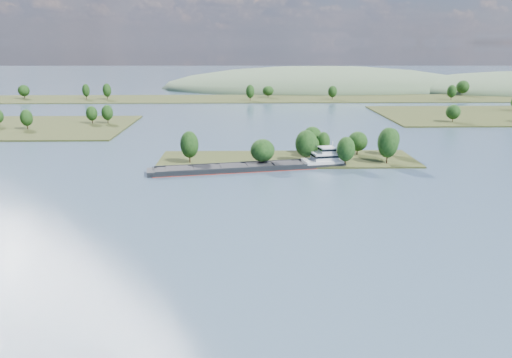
{
  "coord_description": "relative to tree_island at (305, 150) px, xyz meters",
  "views": [
    {
      "loc": [
        -16.96,
        -10.78,
        44.55
      ],
      "look_at": [
        -13.54,
        130.0,
        6.0
      ],
      "focal_mm": 35.0,
      "sensor_mm": 36.0,
      "label": 1
    }
  ],
  "objects": [
    {
      "name": "ground",
      "position": [
        -6.85,
        -58.52,
        -4.16
      ],
      "size": [
        1800.0,
        1800.0,
        0.0
      ],
      "primitive_type": "plane",
      "color": "#344659",
      "rests_on": "ground"
    },
    {
      "name": "cargo_barge",
      "position": [
        -17.18,
        -12.73,
        -2.93
      ],
      "size": [
        72.52,
        21.78,
        9.76
      ],
      "color": "black",
      "rests_on": "ground"
    },
    {
      "name": "back_shoreline",
      "position": [
        2.32,
        221.39,
        -3.43
      ],
      "size": [
        900.0,
        60.0,
        14.34
      ],
      "color": "#2A3115",
      "rests_on": "ground"
    },
    {
      "name": "hill_west",
      "position": [
        53.15,
        321.48,
        -4.16
      ],
      "size": [
        320.0,
        160.0,
        44.0
      ],
      "primitive_type": "ellipsoid",
      "color": "#43583D",
      "rests_on": "ground"
    },
    {
      "name": "tree_island",
      "position": [
        0.0,
        0.0,
        0.0
      ],
      "size": [
        100.0,
        31.05,
        14.85
      ],
      "color": "#2A3115",
      "rests_on": "ground"
    }
  ]
}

